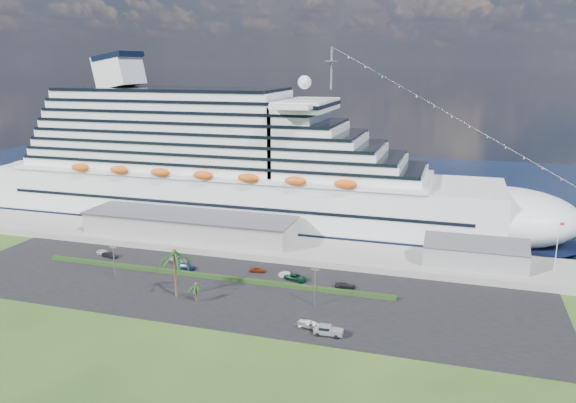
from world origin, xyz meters
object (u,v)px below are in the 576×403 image
(cruise_ship, at_px, (232,170))
(boat_trailer, at_px, (310,324))
(pickup_truck, at_px, (328,330))
(parked_car_3, at_px, (186,266))

(cruise_ship, bearing_deg, boat_trailer, -56.91)
(cruise_ship, relative_size, boat_trailer, 33.08)
(cruise_ship, distance_m, pickup_truck, 84.16)
(cruise_ship, bearing_deg, parked_car_3, -82.36)
(cruise_ship, xyz_separation_m, boat_trailer, (43.27, -66.39, -15.51))
(pickup_truck, bearing_deg, cruise_ship, 124.75)
(boat_trailer, bearing_deg, pickup_truck, -22.06)
(pickup_truck, distance_m, boat_trailer, 4.19)
(parked_car_3, height_order, boat_trailer, boat_trailer)
(boat_trailer, bearing_deg, cruise_ship, 123.09)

